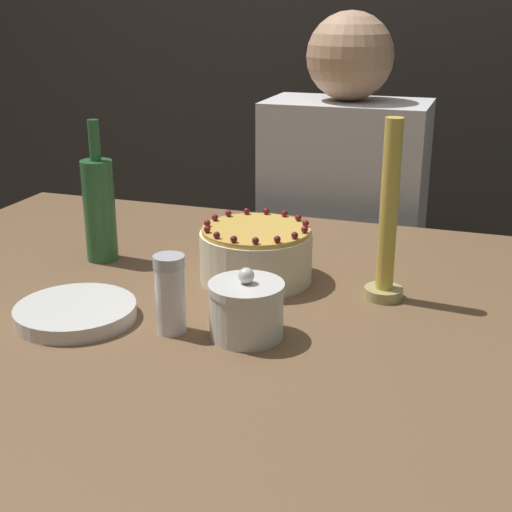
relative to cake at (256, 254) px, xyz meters
name	(u,v)px	position (x,y,z in m)	size (l,w,h in m)	color
dining_table	(185,359)	(-0.09, -0.13, -0.16)	(1.30, 1.09, 0.76)	brown
cake	(256,254)	(0.00, 0.00, 0.00)	(0.20, 0.20, 0.11)	#EFE5CC
sugar_bowl	(246,309)	(0.06, -0.22, 0.00)	(0.11, 0.11, 0.11)	silver
sugar_shaker	(170,294)	(-0.05, -0.25, 0.01)	(0.05, 0.05, 0.12)	white
plate_stack	(76,312)	(-0.22, -0.25, -0.04)	(0.19, 0.19, 0.02)	silver
candle	(388,227)	(0.23, -0.01, 0.08)	(0.07, 0.07, 0.30)	tan
bottle	(99,208)	(-0.32, 0.01, 0.06)	(0.06, 0.06, 0.27)	#2D6638
person_man_blue_shirt	(340,280)	(0.03, 0.61, -0.28)	(0.40, 0.34, 1.22)	#2D2D38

